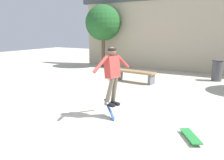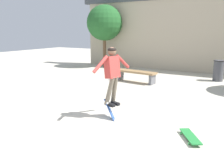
# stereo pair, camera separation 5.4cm
# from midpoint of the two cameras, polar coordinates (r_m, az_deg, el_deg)

# --- Properties ---
(ground_plane) EXTENTS (40.00, 40.00, 0.00)m
(ground_plane) POSITION_cam_midpoint_polar(r_m,az_deg,el_deg) (5.44, -0.57, -12.58)
(ground_plane) COLOR beige
(building_backdrop) EXTENTS (14.84, 0.52, 5.12)m
(building_backdrop) POSITION_cam_midpoint_polar(r_m,az_deg,el_deg) (13.78, 20.04, 10.69)
(building_backdrop) COLOR #B7A88E
(building_backdrop) RESTS_ON ground_plane
(tree_left) EXTENTS (2.10, 2.10, 3.67)m
(tree_left) POSITION_cam_midpoint_polar(r_m,az_deg,el_deg) (15.11, -2.16, 12.90)
(tree_left) COLOR brown
(tree_left) RESTS_ON ground_plane
(park_bench) EXTENTS (1.88, 0.66, 0.49)m
(park_bench) POSITION_cam_midpoint_polar(r_m,az_deg,el_deg) (10.72, 5.07, 1.43)
(park_bench) COLOR #99754C
(park_bench) RESTS_ON ground_plane
(trash_bin) EXTENTS (0.47, 0.47, 0.92)m
(trash_bin) POSITION_cam_midpoint_polar(r_m,az_deg,el_deg) (11.85, 22.77, 2.12)
(trash_bin) COLOR #47474C
(trash_bin) RESTS_ON ground_plane
(skater) EXTENTS (0.40, 1.20, 1.48)m
(skater) POSITION_cam_midpoint_polar(r_m,az_deg,el_deg) (6.18, -0.24, 2.13)
(skater) COLOR #B23833
(skateboard_flipping) EXTENTS (0.50, 0.34, 0.69)m
(skateboard_flipping) POSITION_cam_midpoint_polar(r_m,az_deg,el_deg) (6.35, -0.45, -7.48)
(skateboard_flipping) COLOR #2D519E
(skateboard_resting) EXTENTS (0.62, 0.78, 0.08)m
(skateboard_resting) POSITION_cam_midpoint_polar(r_m,az_deg,el_deg) (5.49, 17.27, -12.11)
(skateboard_resting) COLOR #237F38
(skateboard_resting) RESTS_ON ground_plane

